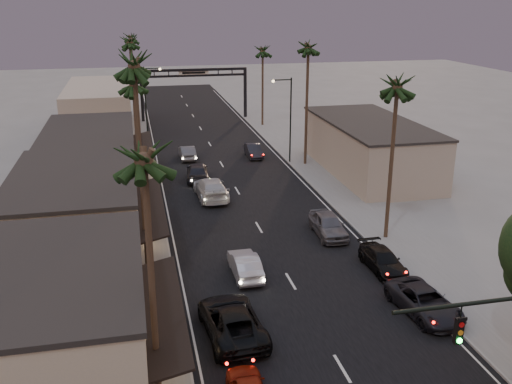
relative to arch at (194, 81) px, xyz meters
name	(u,v)px	position (x,y,z in m)	size (l,w,h in m)	color
ground	(231,181)	(0.00, -30.00, -5.53)	(200.00, 200.00, 0.00)	slate
road	(223,167)	(0.00, -25.00, -5.53)	(14.00, 120.00, 0.02)	black
sidewalk_left	(129,154)	(-9.50, -18.00, -5.47)	(5.00, 92.00, 0.12)	slate
sidewalk_right	(292,145)	(9.50, -18.00, -5.47)	(5.00, 92.00, 0.12)	slate
storefront_near	(53,328)	(-13.00, -58.00, -2.78)	(8.00, 12.00, 5.50)	#B8AC8D
storefront_mid	(77,216)	(-13.00, -44.00, -2.78)	(8.00, 14.00, 5.50)	gray
storefront_far	(90,158)	(-13.00, -28.00, -3.03)	(8.00, 16.00, 5.00)	#B8AC8D
storefront_dist	(99,109)	(-13.00, -5.00, -2.53)	(8.00, 20.00, 6.00)	gray
building_right	(369,148)	(14.00, -30.00, -3.03)	(8.00, 18.00, 5.00)	gray
arch	(194,81)	(0.00, 0.00, 0.00)	(15.20, 0.40, 7.27)	black
streetlight_right	(288,113)	(6.92, -25.00, -0.20)	(2.13, 0.30, 9.00)	black
streetlight_left	(148,98)	(-6.92, -12.00, -0.20)	(2.13, 0.30, 9.00)	black
palm_la	(143,149)	(-8.60, -61.00, 5.91)	(3.20, 3.20, 13.20)	#38281C
palm_lb	(134,59)	(-8.60, -48.00, 7.85)	(3.20, 3.20, 15.20)	#38281C
palm_lc	(133,79)	(-8.60, -34.00, 4.94)	(3.20, 3.20, 12.20)	#38281C
palm_ld	(129,39)	(-8.60, -15.00, 6.88)	(3.20, 3.20, 14.20)	#38281C
palm_ra	(398,80)	(8.60, -46.00, 5.91)	(3.20, 3.20, 13.20)	#38281C
palm_rb	(308,43)	(8.60, -26.00, 6.88)	(3.20, 3.20, 14.20)	#38281C
palm_rc	(263,48)	(8.60, -6.00, 4.94)	(3.20, 3.20, 12.20)	#38281C
palm_far	(131,35)	(-8.30, 8.00, 5.91)	(3.20, 3.20, 13.20)	#38281C
oncoming_pickup	(232,320)	(-4.59, -56.02, -4.69)	(2.79, 6.05, 1.68)	black
oncoming_silver	(245,264)	(-2.60, -49.55, -4.80)	(1.56, 4.48, 1.48)	#A7A7AC
oncoming_white	(211,188)	(-2.60, -34.40, -4.65)	(2.48, 6.10, 1.77)	#ADADAD
oncoming_dgrey	(197,171)	(-3.14, -28.90, -4.68)	(2.02, 5.02, 1.71)	black
oncoming_grey_far	(187,153)	(-3.31, -21.14, -4.80)	(1.54, 4.42, 1.46)	#4D4E53
curbside_near	(425,302)	(6.20, -56.24, -4.80)	(2.42, 5.25, 1.46)	black
curbside_black	(383,260)	(6.20, -50.74, -4.86)	(1.89, 4.64, 1.35)	black
curbside_grey	(328,225)	(4.66, -44.55, -4.70)	(1.98, 4.91, 1.67)	#545358
curbside_far	(253,151)	(3.91, -21.87, -4.83)	(1.48, 4.25, 1.40)	black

